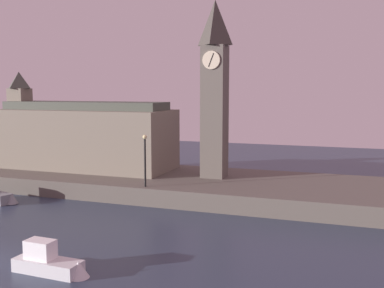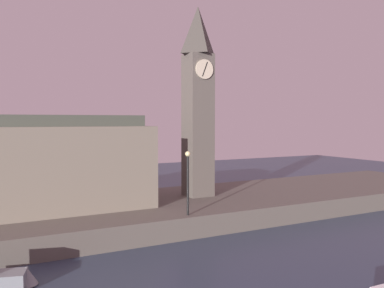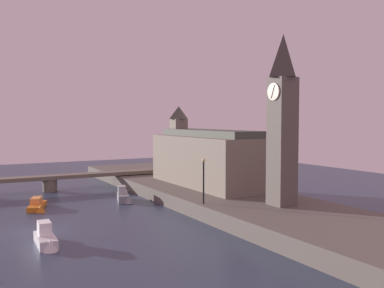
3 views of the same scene
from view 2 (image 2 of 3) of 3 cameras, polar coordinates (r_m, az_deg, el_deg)
name	(u,v)px [view 2 (image 2 of 3)]	position (r m, az deg, el deg)	size (l,w,h in m)	color
far_embankment	(119,215)	(31.94, -10.06, -9.68)	(70.00, 12.00, 1.50)	#5B544C
clock_tower	(198,98)	(34.77, 0.83, 6.34)	(2.31, 2.35, 15.88)	#5B544C
parliament_hall	(15,165)	(31.17, -23.37, -2.66)	(18.07, 6.98, 9.88)	slate
streetlamp	(188,176)	(27.67, -0.59, -4.45)	(0.36, 0.36, 4.33)	black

